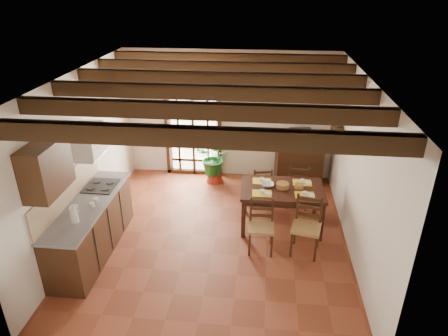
# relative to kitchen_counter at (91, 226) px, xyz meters

# --- Properties ---
(ground_plane) EXTENTS (5.00, 5.00, 0.00)m
(ground_plane) POSITION_rel_kitchen_counter_xyz_m (1.96, 0.60, -0.47)
(ground_plane) COLOR brown
(room_shell) EXTENTS (4.52, 5.02, 2.81)m
(room_shell) POSITION_rel_kitchen_counter_xyz_m (1.96, 0.60, 1.34)
(room_shell) COLOR silver
(room_shell) RESTS_ON ground_plane
(ceiling_beams) EXTENTS (4.50, 4.34, 0.20)m
(ceiling_beams) POSITION_rel_kitchen_counter_xyz_m (1.96, 0.60, 2.22)
(ceiling_beams) COLOR black
(ceiling_beams) RESTS_ON room_shell
(french_door) EXTENTS (1.26, 0.11, 2.32)m
(french_door) POSITION_rel_kitchen_counter_xyz_m (1.16, 3.05, 0.70)
(french_door) COLOR white
(french_door) RESTS_ON ground_plane
(kitchen_counter) EXTENTS (0.64, 2.25, 1.38)m
(kitchen_counter) POSITION_rel_kitchen_counter_xyz_m (0.00, 0.00, 0.00)
(kitchen_counter) COLOR #351F10
(kitchen_counter) RESTS_ON ground_plane
(upper_cabinet) EXTENTS (0.35, 0.80, 0.70)m
(upper_cabinet) POSITION_rel_kitchen_counter_xyz_m (-0.12, -0.70, 1.38)
(upper_cabinet) COLOR #351F10
(upper_cabinet) RESTS_ON room_shell
(range_hood) EXTENTS (0.38, 0.60, 0.54)m
(range_hood) POSITION_rel_kitchen_counter_xyz_m (-0.09, 0.55, 1.26)
(range_hood) COLOR white
(range_hood) RESTS_ON room_shell
(counter_items) EXTENTS (0.50, 1.43, 0.25)m
(counter_items) POSITION_rel_kitchen_counter_xyz_m (0.00, 0.09, 0.49)
(counter_items) COLOR black
(counter_items) RESTS_ON kitchen_counter
(dining_table) EXTENTS (1.47, 0.96, 0.78)m
(dining_table) POSITION_rel_kitchen_counter_xyz_m (3.08, 1.06, 0.21)
(dining_table) COLOR black
(dining_table) RESTS_ON ground_plane
(chair_near_left) EXTENTS (0.42, 0.40, 0.90)m
(chair_near_left) POSITION_rel_kitchen_counter_xyz_m (2.74, 0.31, -0.19)
(chair_near_left) COLOR #9D7842
(chair_near_left) RESTS_ON ground_plane
(chair_near_right) EXTENTS (0.53, 0.51, 0.97)m
(chair_near_right) POSITION_rel_kitchen_counter_xyz_m (3.46, 0.33, -0.17)
(chair_near_right) COLOR #9D7842
(chair_near_right) RESTS_ON ground_plane
(chair_far_left) EXTENTS (0.46, 0.44, 0.84)m
(chair_far_left) POSITION_rel_kitchen_counter_xyz_m (2.70, 1.79, -0.21)
(chair_far_left) COLOR #9D7842
(chair_far_left) RESTS_ON ground_plane
(chair_far_right) EXTENTS (0.47, 0.45, 0.93)m
(chair_far_right) POSITION_rel_kitchen_counter_xyz_m (3.42, 1.81, -0.18)
(chair_far_right) COLOR #9D7842
(chair_far_right) RESTS_ON ground_plane
(table_setting) EXTENTS (1.05, 0.70, 0.10)m
(table_setting) POSITION_rel_kitchen_counter_xyz_m (3.08, 1.06, 0.37)
(table_setting) COLOR yellow
(table_setting) RESTS_ON dining_table
(table_bowl) EXTENTS (0.23, 0.23, 0.05)m
(table_bowl) POSITION_rel_kitchen_counter_xyz_m (2.82, 1.11, 0.34)
(table_bowl) COLOR white
(table_bowl) RESTS_ON dining_table
(sideboard) EXTENTS (1.03, 0.55, 0.84)m
(sideboard) POSITION_rel_kitchen_counter_xyz_m (3.49, 2.83, -0.06)
(sideboard) COLOR #351F10
(sideboard) RESTS_ON ground_plane
(crt_tv) EXTENTS (0.50, 0.47, 0.39)m
(crt_tv) POSITION_rel_kitchen_counter_xyz_m (3.49, 2.82, 0.55)
(crt_tv) COLOR black
(crt_tv) RESTS_ON sideboard
(fuse_box) EXTENTS (0.25, 0.03, 0.32)m
(fuse_box) POSITION_rel_kitchen_counter_xyz_m (3.46, 3.08, 1.28)
(fuse_box) COLOR white
(fuse_box) RESTS_ON room_shell
(plant_pot) EXTENTS (0.38, 0.38, 0.23)m
(plant_pot) POSITION_rel_kitchen_counter_xyz_m (1.67, 2.67, -0.36)
(plant_pot) COLOR maroon
(plant_pot) RESTS_ON ground_plane
(potted_plant) EXTENTS (2.19, 2.00, 2.06)m
(potted_plant) POSITION_rel_kitchen_counter_xyz_m (1.67, 2.67, 0.10)
(potted_plant) COLOR #144C19
(potted_plant) RESTS_ON ground_plane
(wall_shelf) EXTENTS (0.20, 0.42, 0.20)m
(wall_shelf) POSITION_rel_kitchen_counter_xyz_m (4.10, 2.20, 1.04)
(wall_shelf) COLOR #351F10
(wall_shelf) RESTS_ON room_shell
(shelf_vase) EXTENTS (0.15, 0.15, 0.15)m
(shelf_vase) POSITION_rel_kitchen_counter_xyz_m (4.10, 2.20, 1.18)
(shelf_vase) COLOR #B2BFB2
(shelf_vase) RESTS_ON wall_shelf
(shelf_flowers) EXTENTS (0.14, 0.14, 0.36)m
(shelf_flowers) POSITION_rel_kitchen_counter_xyz_m (4.10, 2.20, 1.38)
(shelf_flowers) COLOR yellow
(shelf_flowers) RESTS_ON shelf_vase
(framed_picture) EXTENTS (0.03, 0.32, 0.32)m
(framed_picture) POSITION_rel_kitchen_counter_xyz_m (4.18, 2.20, 1.58)
(framed_picture) COLOR brown
(framed_picture) RESTS_ON room_shell
(pendant_lamp) EXTENTS (0.36, 0.36, 0.84)m
(pendant_lamp) POSITION_rel_kitchen_counter_xyz_m (3.08, 1.16, 1.60)
(pendant_lamp) COLOR black
(pendant_lamp) RESTS_ON room_shell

